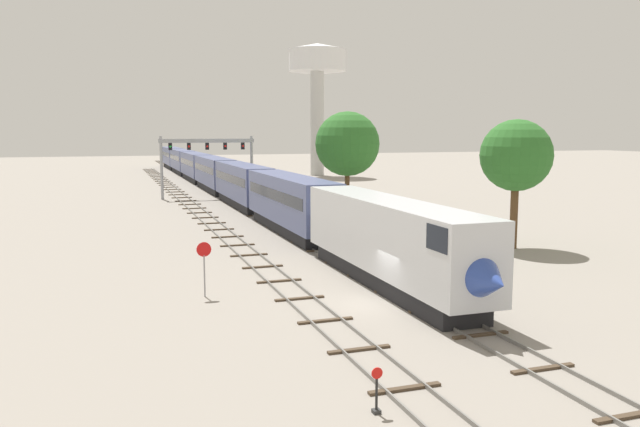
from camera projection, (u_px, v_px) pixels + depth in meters
name	position (u px, v px, depth m)	size (l,w,h in m)	color
ground_plane	(378.00, 303.00, 31.44)	(400.00, 400.00, 0.00)	gray
track_main	(217.00, 192.00, 88.40)	(2.60, 200.00, 0.16)	slate
track_near	(197.00, 210.00, 67.87)	(2.60, 160.00, 0.16)	slate
passenger_train	(214.00, 173.00, 90.24)	(3.04, 137.28, 4.80)	silver
signal_gantry	(207.00, 152.00, 80.35)	(12.10, 0.49, 7.91)	#999BA0
water_tower	(317.00, 69.00, 119.76)	(11.01, 11.01, 25.01)	beige
switch_stand	(377.00, 397.00, 19.15)	(0.36, 0.24, 1.46)	black
stop_sign	(204.00, 261.00, 32.48)	(0.76, 0.08, 2.88)	gray
trackside_tree_left	(347.00, 144.00, 72.19)	(7.39, 7.39, 10.78)	brown
trackside_tree_mid	(516.00, 156.00, 45.42)	(5.19, 5.19, 9.39)	brown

